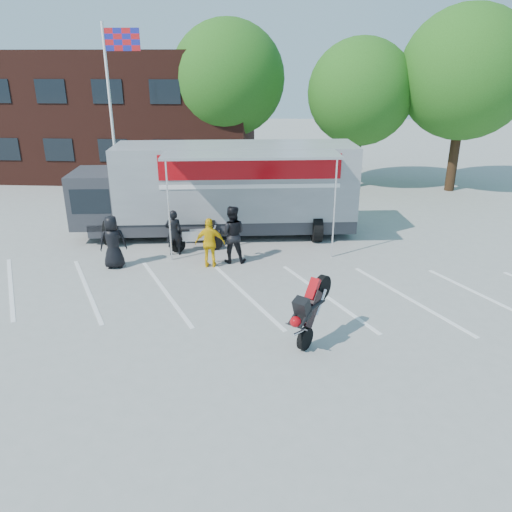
# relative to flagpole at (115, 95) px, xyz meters

# --- Properties ---
(ground) EXTENTS (100.00, 100.00, 0.00)m
(ground) POSITION_rel_flagpole_xyz_m (6.24, -10.00, -5.05)
(ground) COLOR #9B9B96
(ground) RESTS_ON ground
(parking_bay_lines) EXTENTS (18.09, 13.33, 0.01)m
(parking_bay_lines) POSITION_rel_flagpole_xyz_m (6.24, -9.00, -5.05)
(parking_bay_lines) COLOR white
(parking_bay_lines) RESTS_ON ground
(office_building) EXTENTS (18.00, 8.00, 7.00)m
(office_building) POSITION_rel_flagpole_xyz_m (-3.76, 8.00, -1.55)
(office_building) COLOR #431D15
(office_building) RESTS_ON ground
(flagpole) EXTENTS (1.61, 0.12, 8.00)m
(flagpole) POSITION_rel_flagpole_xyz_m (0.00, 0.00, 0.00)
(flagpole) COLOR white
(flagpole) RESTS_ON ground
(tree_left) EXTENTS (6.12, 6.12, 8.64)m
(tree_left) POSITION_rel_flagpole_xyz_m (4.24, 6.00, 0.51)
(tree_left) COLOR #382314
(tree_left) RESTS_ON ground
(tree_mid) EXTENTS (5.44, 5.44, 7.68)m
(tree_mid) POSITION_rel_flagpole_xyz_m (11.24, 5.00, -0.11)
(tree_mid) COLOR #382314
(tree_mid) RESTS_ON ground
(tree_right) EXTENTS (6.46, 6.46, 9.12)m
(tree_right) POSITION_rel_flagpole_xyz_m (16.24, 4.50, 0.82)
(tree_right) COLOR #382314
(tree_right) RESTS_ON ground
(transporter_truck) EXTENTS (11.65, 6.62, 3.53)m
(transporter_truck) POSITION_rel_flagpole_xyz_m (5.14, -3.53, -5.05)
(transporter_truck) COLOR gray
(transporter_truck) RESTS_ON ground
(parked_motorcycle) EXTENTS (2.06, 1.10, 1.03)m
(parked_motorcycle) POSITION_rel_flagpole_xyz_m (4.37, -5.54, -5.05)
(parked_motorcycle) COLOR #B7B7BC
(parked_motorcycle) RESTS_ON ground
(stunt_bike_rider) EXTENTS (1.46, 1.74, 1.86)m
(stunt_bike_rider) POSITION_rel_flagpole_xyz_m (8.47, -11.43, -5.05)
(stunt_bike_rider) COLOR black
(stunt_bike_rider) RESTS_ON ground
(spectator_leather_a) EXTENTS (1.00, 0.79, 1.79)m
(spectator_leather_a) POSITION_rel_flagpole_xyz_m (1.93, -7.24, -4.16)
(spectator_leather_a) COLOR black
(spectator_leather_a) RESTS_ON ground
(spectator_leather_b) EXTENTS (0.66, 0.50, 1.64)m
(spectator_leather_b) POSITION_rel_flagpole_xyz_m (3.67, -5.94, -4.23)
(spectator_leather_b) COLOR black
(spectator_leather_b) RESTS_ON ground
(spectator_leather_c) EXTENTS (1.01, 0.81, 1.98)m
(spectator_leather_c) POSITION_rel_flagpole_xyz_m (5.79, -6.49, -4.06)
(spectator_leather_c) COLOR black
(spectator_leather_c) RESTS_ON ground
(spectator_hivis) EXTENTS (1.01, 0.47, 1.69)m
(spectator_hivis) POSITION_rel_flagpole_xyz_m (5.12, -6.98, -4.21)
(spectator_hivis) COLOR yellow
(spectator_hivis) RESTS_ON ground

